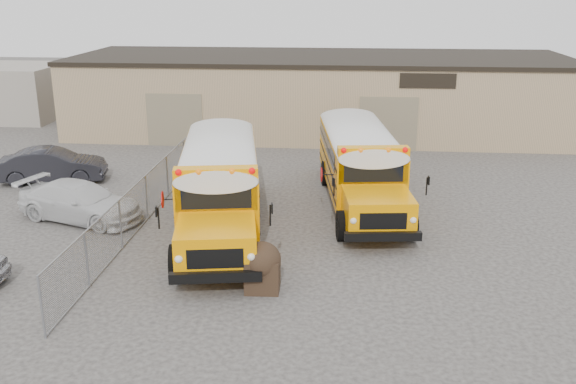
# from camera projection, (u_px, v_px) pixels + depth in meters

# --- Properties ---
(ground) EXTENTS (120.00, 120.00, 0.00)m
(ground) POSITION_uv_depth(u_px,v_px,m) (293.00, 255.00, 21.91)
(ground) COLOR #33312F
(ground) RESTS_ON ground
(warehouse) EXTENTS (30.20, 10.20, 4.67)m
(warehouse) POSITION_uv_depth(u_px,v_px,m) (320.00, 93.00, 40.13)
(warehouse) COLOR #8A7455
(warehouse) RESTS_ON ground
(chainlink_fence) EXTENTS (0.07, 18.07, 1.81)m
(chainlink_fence) POSITION_uv_depth(u_px,v_px,m) (147.00, 197.00, 24.99)
(chainlink_fence) COLOR gray
(chainlink_fence) RESTS_ON ground
(distant_building_left) EXTENTS (8.00, 6.00, 3.60)m
(distant_building_left) POSITION_uv_depth(u_px,v_px,m) (2.00, 92.00, 44.10)
(distant_building_left) COLOR gray
(distant_building_left) RESTS_ON ground
(school_bus_left) EXTENTS (4.53, 11.48, 3.27)m
(school_bus_left) POSITION_uv_depth(u_px,v_px,m) (223.00, 137.00, 30.45)
(school_bus_left) COLOR #FC9900
(school_bus_left) RESTS_ON ground
(school_bus_right) EXTENTS (3.93, 11.10, 3.18)m
(school_bus_right) POSITION_uv_depth(u_px,v_px,m) (343.00, 126.00, 33.20)
(school_bus_right) COLOR #F89800
(school_bus_right) RESTS_ON ground
(tarp_bundle) EXTENTS (1.13, 1.13, 1.54)m
(tarp_bundle) POSITION_uv_depth(u_px,v_px,m) (262.00, 266.00, 19.16)
(tarp_bundle) COLOR black
(tarp_bundle) RESTS_ON ground
(car_white) EXTENTS (5.53, 3.57, 1.49)m
(car_white) POSITION_uv_depth(u_px,v_px,m) (80.00, 202.00, 25.00)
(car_white) COLOR silver
(car_white) RESTS_ON ground
(car_dark) EXTENTS (5.07, 2.66, 1.59)m
(car_dark) POSITION_uv_depth(u_px,v_px,m) (52.00, 165.00, 29.84)
(car_dark) COLOR black
(car_dark) RESTS_ON ground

